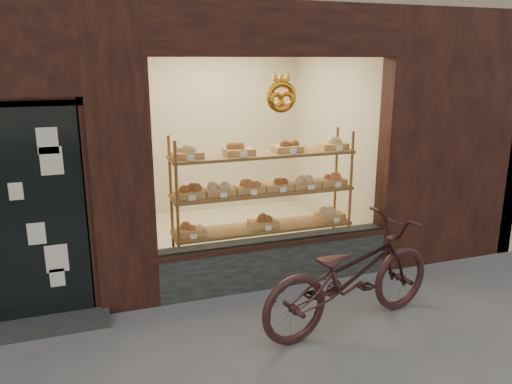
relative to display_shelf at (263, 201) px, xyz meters
name	(u,v)px	position (x,y,z in m)	size (l,w,h in m)	color
display_shelf	(263,201)	(0.00, 0.00, 0.00)	(2.20, 0.45, 1.70)	brown
bicycle	(351,275)	(0.34, -1.52, -0.35)	(0.70, 2.00, 1.05)	#32191A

